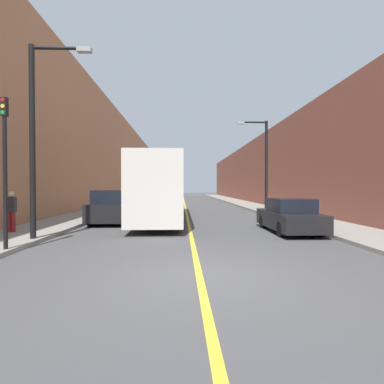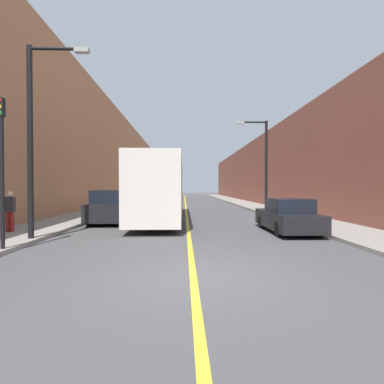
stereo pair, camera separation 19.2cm
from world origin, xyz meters
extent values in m
plane|color=#474749|center=(0.00, 0.00, 0.00)|extent=(200.00, 200.00, 0.00)
cube|color=gray|center=(-6.80, 30.00, 0.07)|extent=(2.88, 72.00, 0.14)
cube|color=gray|center=(6.80, 30.00, 0.07)|extent=(2.88, 72.00, 0.14)
cube|color=#B2724C|center=(-10.24, 30.00, 5.77)|extent=(4.00, 72.00, 11.53)
cube|color=brown|center=(10.24, 30.00, 3.84)|extent=(4.00, 72.00, 7.68)
cube|color=gold|center=(0.00, 30.00, 0.00)|extent=(0.16, 72.00, 0.01)
cube|color=silver|center=(-1.52, 11.53, 1.89)|extent=(2.42, 12.75, 3.20)
cube|color=black|center=(-1.52, 5.19, 2.46)|extent=(2.06, 0.04, 1.44)
cylinder|color=black|center=(-2.46, 7.58, 0.49)|extent=(0.53, 0.97, 0.97)
cylinder|color=black|center=(-0.57, 7.58, 0.49)|extent=(0.53, 0.97, 0.97)
cylinder|color=black|center=(-2.46, 15.48, 0.49)|extent=(0.53, 0.97, 0.97)
cylinder|color=black|center=(-0.57, 15.48, 0.49)|extent=(0.53, 0.97, 0.97)
cube|color=black|center=(-4.18, 10.13, 0.66)|extent=(1.87, 4.59, 0.91)
cube|color=black|center=(-4.18, 9.90, 1.46)|extent=(1.64, 2.53, 0.69)
cube|color=black|center=(-4.18, 7.86, 0.82)|extent=(1.59, 0.04, 0.41)
cylinder|color=black|center=(-4.91, 8.70, 0.34)|extent=(0.41, 0.68, 0.68)
cylinder|color=black|center=(-3.45, 8.70, 0.34)|extent=(0.41, 0.68, 0.68)
cylinder|color=black|center=(-4.91, 11.55, 0.34)|extent=(0.41, 0.68, 0.68)
cylinder|color=black|center=(-3.45, 11.55, 0.34)|extent=(0.41, 0.68, 0.68)
cube|color=black|center=(4.33, 6.36, 0.54)|extent=(1.79, 4.25, 0.70)
cube|color=black|center=(4.33, 6.15, 1.18)|extent=(1.57, 1.91, 0.59)
cube|color=black|center=(4.33, 4.27, 0.66)|extent=(1.52, 0.04, 0.31)
cylinder|color=black|center=(3.63, 5.04, 0.31)|extent=(0.39, 0.62, 0.62)
cylinder|color=black|center=(5.02, 5.04, 0.31)|extent=(0.39, 0.62, 0.62)
cylinder|color=black|center=(3.63, 7.68, 0.31)|extent=(0.39, 0.62, 0.62)
cylinder|color=black|center=(5.02, 7.68, 0.31)|extent=(0.39, 0.62, 0.62)
cylinder|color=black|center=(-5.66, 4.24, 3.56)|extent=(0.20, 0.20, 6.83)
cylinder|color=black|center=(-4.74, 4.24, 6.87)|extent=(1.84, 0.12, 0.12)
cube|color=#999993|center=(-3.82, 4.24, 6.82)|extent=(0.50, 0.24, 0.16)
cylinder|color=black|center=(5.66, 14.56, 3.41)|extent=(0.20, 0.20, 6.53)
cylinder|color=black|center=(4.74, 14.56, 6.57)|extent=(1.84, 0.12, 0.12)
cube|color=#999993|center=(3.82, 14.56, 6.52)|extent=(0.50, 0.24, 0.16)
cylinder|color=black|center=(-5.56, 2.40, 2.09)|extent=(0.12, 0.12, 3.89)
cube|color=black|center=(-5.56, 2.40, 4.31)|extent=(0.16, 0.16, 0.55)
cylinder|color=#B21919|center=(-5.56, 2.32, 4.49)|extent=(0.11, 0.02, 0.11)
cylinder|color=yellow|center=(-5.56, 2.32, 4.31)|extent=(0.11, 0.02, 0.11)
cylinder|color=green|center=(-5.56, 2.32, 4.13)|extent=(0.11, 0.02, 0.11)
cylinder|color=maroon|center=(-7.39, 5.83, 0.54)|extent=(0.17, 0.17, 0.80)
cylinder|color=maroon|center=(-7.22, 5.83, 0.54)|extent=(0.17, 0.17, 0.80)
cube|color=#2D2D33|center=(-7.31, 5.83, 1.25)|extent=(0.36, 0.20, 0.63)
sphere|color=beige|center=(-7.31, 5.83, 1.69)|extent=(0.23, 0.23, 0.23)
camera|label=1|loc=(-0.40, -6.55, 1.97)|focal=28.00mm
camera|label=2|loc=(-0.21, -6.56, 1.97)|focal=28.00mm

